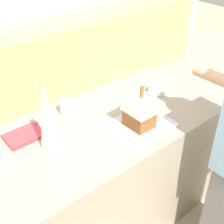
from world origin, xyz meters
name	(u,v)px	position (x,y,z in m)	size (l,w,h in m)	color
ground_plane	(104,217)	(0.00, 0.00, 0.00)	(12.00, 12.00, 0.00)	tan
kitchen_island	(103,176)	(0.00, 0.00, 0.45)	(1.64, 0.79, 0.90)	gray
baking_tray	(139,126)	(0.17, -0.16, 0.90)	(0.41, 0.32, 0.01)	#B2B2BC
gingerbread_house	(140,113)	(0.17, -0.16, 1.00)	(0.16, 0.18, 0.25)	brown
decorative_tree	(47,116)	(-0.35, 0.03, 1.10)	(0.11, 0.11, 0.40)	silver
candy_bowl_far_right	(44,118)	(-0.26, 0.27, 0.92)	(0.13, 0.13, 0.04)	silver
candy_bowl_near_tray_left	(158,89)	(0.57, 0.06, 0.92)	(0.14, 0.14, 0.05)	white
candy_bowl_center_rear	(144,98)	(0.40, 0.03, 0.92)	(0.12, 0.12, 0.04)	white
cookbook	(23,136)	(-0.44, 0.20, 0.91)	(0.21, 0.16, 0.02)	#B23338
mug	(67,107)	(-0.09, 0.25, 0.94)	(0.10, 0.10, 0.09)	white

